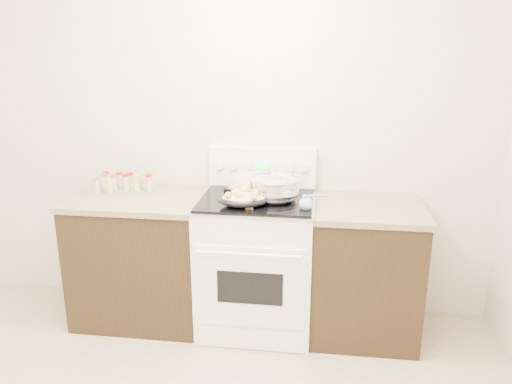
# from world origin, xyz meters

# --- Properties ---
(room_shell) EXTENTS (4.10, 3.60, 2.75)m
(room_shell) POSITION_xyz_m (0.00, 0.00, 1.70)
(room_shell) COLOR beige
(room_shell) RESTS_ON ground
(counter_left) EXTENTS (0.93, 0.67, 0.92)m
(counter_left) POSITION_xyz_m (-0.48, 1.43, 0.46)
(counter_left) COLOR black
(counter_left) RESTS_ON ground
(counter_right) EXTENTS (0.73, 0.67, 0.92)m
(counter_right) POSITION_xyz_m (1.08, 1.43, 0.46)
(counter_right) COLOR black
(counter_right) RESTS_ON ground
(kitchen_range) EXTENTS (0.78, 0.73, 1.22)m
(kitchen_range) POSITION_xyz_m (0.35, 1.42, 0.49)
(kitchen_range) COLOR white
(kitchen_range) RESTS_ON ground
(mixing_bowl) EXTENTS (0.34, 0.34, 0.20)m
(mixing_bowl) POSITION_xyz_m (0.47, 1.39, 1.02)
(mixing_bowl) COLOR silver
(mixing_bowl) RESTS_ON kitchen_range
(roasting_pan) EXTENTS (0.35, 0.28, 0.11)m
(roasting_pan) POSITION_xyz_m (0.29, 1.24, 0.99)
(roasting_pan) COLOR black
(roasting_pan) RESTS_ON kitchen_range
(baking_sheet) EXTENTS (0.50, 0.43, 0.06)m
(baking_sheet) POSITION_xyz_m (0.35, 1.58, 0.96)
(baking_sheet) COLOR black
(baking_sheet) RESTS_ON kitchen_range
(wooden_spoon) EXTENTS (0.06, 0.28, 0.04)m
(wooden_spoon) POSITION_xyz_m (0.33, 1.23, 0.95)
(wooden_spoon) COLOR #A07D49
(wooden_spoon) RESTS_ON kitchen_range
(blue_ladle) EXTENTS (0.20, 0.25, 0.11)m
(blue_ladle) POSITION_xyz_m (0.69, 1.25, 0.98)
(blue_ladle) COLOR #86AEC8
(blue_ladle) RESTS_ON kitchen_range
(spice_jars) EXTENTS (0.40, 0.23, 0.13)m
(spice_jars) POSITION_xyz_m (-0.63, 1.56, 0.98)
(spice_jars) COLOR #BFB28C
(spice_jars) RESTS_ON counter_left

